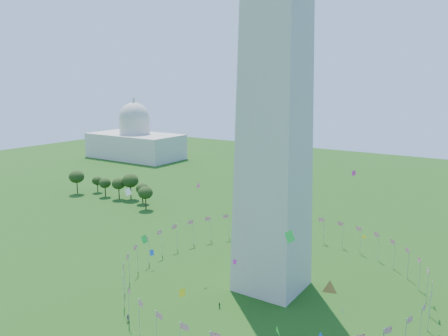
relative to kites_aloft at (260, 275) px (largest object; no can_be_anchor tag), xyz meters
The scene contains 4 objects.
flag_ring 35.65m from the kites_aloft, 112.67° to the left, with size 80.24×80.24×9.00m.
capitol_building 250.65m from the kites_aloft, 140.24° to the left, with size 70.00×35.00×46.00m, color beige, non-canonical shape.
kites_aloft is the anchor object (origin of this frame).
tree_line_west 138.37m from the kites_aloft, 148.97° to the left, with size 55.48×16.05×12.36m.
Camera 1 is at (50.91, -51.34, 56.10)m, focal length 35.00 mm.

